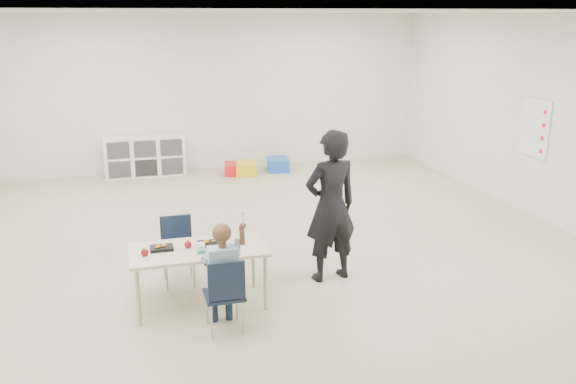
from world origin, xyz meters
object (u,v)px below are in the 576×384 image
object	(u,v)px
table	(200,276)
adult	(331,206)
chair_near	(224,293)
cubby_shelf	(145,156)
child	(223,272)

from	to	relation	value
table	adult	distance (m)	1.56
chair_near	cubby_shelf	world-z (taller)	chair_near
chair_near	adult	bearing A→B (deg)	32.09
table	cubby_shelf	bearing A→B (deg)	92.77
table	child	size ratio (longest dim) A/B	1.15
table	child	bearing A→B (deg)	-74.72
table	adult	world-z (taller)	adult
child	table	bearing A→B (deg)	105.28
table	chair_near	distance (m)	0.57
table	chair_near	xyz separation A→B (m)	(0.15, -0.55, 0.06)
table	chair_near	bearing A→B (deg)	-74.72
cubby_shelf	adult	size ratio (longest dim) A/B	0.85
table	cubby_shelf	world-z (taller)	cubby_shelf
child	cubby_shelf	xyz separation A→B (m)	(-0.40, 5.86, -0.22)
chair_near	cubby_shelf	bearing A→B (deg)	93.98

